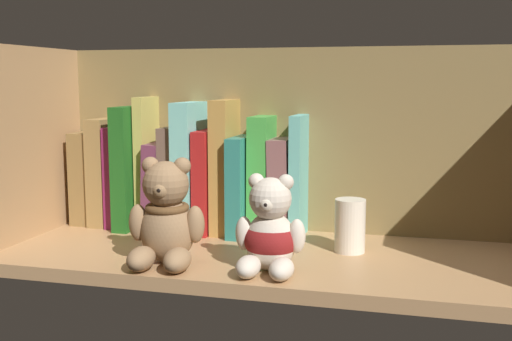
{
  "coord_description": "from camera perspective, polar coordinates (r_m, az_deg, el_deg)",
  "views": [
    {
      "loc": [
        20.19,
        -89.32,
        27.75
      ],
      "look_at": [
        -3.44,
        0.0,
        14.54
      ],
      "focal_mm": 43.88,
      "sensor_mm": 36.0,
      "label": 1
    }
  ],
  "objects": [
    {
      "name": "book_4",
      "position": [
        1.13,
        -9.75,
        0.78
      ],
      "size": [
        1.72,
        9.05,
        23.05
      ],
      "primitive_type": "cube",
      "color": "#CBB858",
      "rests_on": "shelf_board"
    },
    {
      "name": "book_1",
      "position": [
        1.17,
        -13.41,
        -0.05
      ],
      "size": [
        3.24,
        10.3,
        19.14
      ],
      "primitive_type": "cube",
      "color": "olive",
      "rests_on": "shelf_board"
    },
    {
      "name": "book_11",
      "position": [
        1.06,
        0.63,
        -0.4
      ],
      "size": [
        3.41,
        9.45,
        20.01
      ],
      "primitive_type": "cube",
      "rotation": [
        0.0,
        0.01,
        0.0
      ],
      "color": "green",
      "rests_on": "shelf_board"
    },
    {
      "name": "book_6",
      "position": [
        1.11,
        -7.21,
        -0.61
      ],
      "size": [
        2.53,
        11.95,
        17.96
      ],
      "primitive_type": "cube",
      "color": "brown",
      "rests_on": "shelf_board"
    },
    {
      "name": "book_10",
      "position": [
        1.07,
        -1.05,
        -1.23
      ],
      "size": [
        2.64,
        14.66,
        16.61
      ],
      "primitive_type": "cube",
      "color": "#2B7F75",
      "rests_on": "shelf_board"
    },
    {
      "name": "book_5",
      "position": [
        1.12,
        -8.55,
        -1.27
      ],
      "size": [
        3.21,
        12.23,
        15.2
      ],
      "primitive_type": "cube",
      "rotation": [
        0.0,
        0.04,
        0.0
      ],
      "color": "#6B324D",
      "rests_on": "shelf_board"
    },
    {
      "name": "shelf_side_panel_left",
      "position": [
        1.1,
        -20.13,
        1.85
      ],
      "size": [
        1.6,
        33.28,
        33.39
      ],
      "primitive_type": "cube",
      "color": "tan",
      "rests_on": "ground"
    },
    {
      "name": "teddy_bear_smaller",
      "position": [
        0.85,
        1.29,
        -5.77
      ],
      "size": [
        9.76,
        10.17,
        13.42
      ],
      "color": "beige",
      "rests_on": "shelf_board"
    },
    {
      "name": "book_0",
      "position": [
        1.19,
        -14.95,
        -0.59
      ],
      "size": [
        3.56,
        9.09,
        16.62
      ],
      "primitive_type": "cube",
      "rotation": [
        0.0,
        0.0,
        0.0
      ],
      "color": "olive",
      "rests_on": "shelf_board"
    },
    {
      "name": "shelf_board",
      "position": [
        0.95,
        2.02,
        -8.15
      ],
      "size": [
        83.31,
        30.88,
        2.0
      ],
      "primitive_type": "cube",
      "color": "tan",
      "rests_on": "ground"
    },
    {
      "name": "book_8",
      "position": [
        1.09,
        -4.15,
        -0.85
      ],
      "size": [
        2.49,
        13.1,
        17.55
      ],
      "primitive_type": "cube",
      "color": "#AD1B1B",
      "rests_on": "shelf_board"
    },
    {
      "name": "shelf_back_panel",
      "position": [
        1.08,
        3.95,
        2.23
      ],
      "size": [
        85.71,
        1.2,
        33.39
      ],
      "primitive_type": "cube",
      "color": "olive",
      "rests_on": "ground"
    },
    {
      "name": "book_2",
      "position": [
        1.16,
        -12.11,
        -0.43
      ],
      "size": [
        2.15,
        10.81,
        17.81
      ],
      "primitive_type": "cube",
      "color": "#7A1D4A",
      "rests_on": "shelf_board"
    },
    {
      "name": "book_3",
      "position": [
        1.14,
        -10.9,
        0.41
      ],
      "size": [
        2.82,
        14.61,
        21.44
      ],
      "primitive_type": "cube",
      "color": "#1D5B1B",
      "rests_on": "shelf_board"
    },
    {
      "name": "pillar_candle",
      "position": [
        0.96,
        8.57,
        -5.0
      ],
      "size": [
        4.64,
        4.64,
        8.13
      ],
      "primitive_type": "cylinder",
      "color": "silver",
      "rests_on": "shelf_board"
    },
    {
      "name": "book_13",
      "position": [
        1.05,
        4.02,
        -0.45
      ],
      "size": [
        1.83,
        10.32,
        20.28
      ],
      "primitive_type": "cube",
      "color": "#66BCB2",
      "rests_on": "shelf_board"
    },
    {
      "name": "book_9",
      "position": [
        1.08,
        -2.64,
        0.43
      ],
      "size": [
        3.02,
        11.5,
        22.68
      ],
      "primitive_type": "cube",
      "color": "#BB8A40",
      "rests_on": "shelf_board"
    },
    {
      "name": "book_7",
      "position": [
        1.1,
        -5.71,
        0.43
      ],
      "size": [
        3.23,
        14.1,
        22.25
      ],
      "primitive_type": "cube",
      "color": "#79CCC3",
      "rests_on": "shelf_board"
    },
    {
      "name": "book_12",
      "position": [
        1.06,
        2.5,
        -1.46
      ],
      "size": [
        3.72,
        9.74,
        16.41
      ],
      "primitive_type": "cube",
      "rotation": [
        0.0,
        -0.03,
        0.0
      ],
      "color": "#885757",
      "rests_on": "shelf_board"
    },
    {
      "name": "teddy_bear_larger",
      "position": [
        0.89,
        -8.22,
        -4.4
      ],
      "size": [
        11.23,
        11.55,
        15.22
      ],
      "color": "#93704C",
      "rests_on": "shelf_board"
    }
  ]
}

